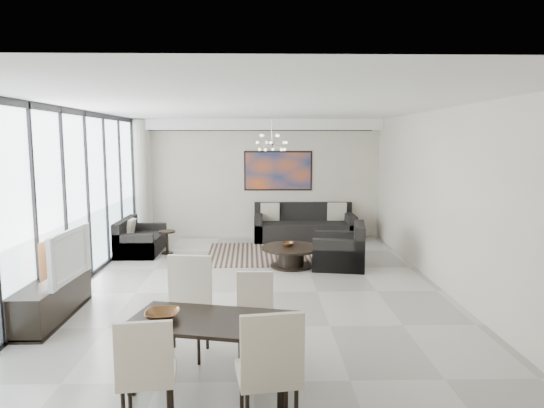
{
  "coord_description": "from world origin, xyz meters",
  "views": [
    {
      "loc": [
        0.07,
        -7.44,
        2.39
      ],
      "look_at": [
        0.27,
        1.25,
        1.25
      ],
      "focal_mm": 32.0,
      "sensor_mm": 36.0,
      "label": 1
    }
  ],
  "objects_px": {
    "coffee_table": "(291,256)",
    "television": "(61,255)",
    "sofa_main": "(304,228)",
    "tv_console": "(51,299)",
    "dining_table": "(214,328)"
  },
  "relations": [
    {
      "from": "coffee_table",
      "to": "television",
      "type": "height_order",
      "value": "television"
    },
    {
      "from": "coffee_table",
      "to": "sofa_main",
      "type": "distance_m",
      "value": 2.58
    },
    {
      "from": "coffee_table",
      "to": "tv_console",
      "type": "relative_size",
      "value": 0.65
    },
    {
      "from": "coffee_table",
      "to": "sofa_main",
      "type": "xyz_separation_m",
      "value": [
        0.47,
        2.53,
        0.08
      ]
    },
    {
      "from": "sofa_main",
      "to": "tv_console",
      "type": "bearing_deg",
      "value": -126.96
    },
    {
      "from": "tv_console",
      "to": "dining_table",
      "type": "xyz_separation_m",
      "value": [
        2.37,
        -1.86,
        0.32
      ]
    },
    {
      "from": "television",
      "to": "dining_table",
      "type": "bearing_deg",
      "value": -127.68
    },
    {
      "from": "coffee_table",
      "to": "dining_table",
      "type": "height_order",
      "value": "dining_table"
    },
    {
      "from": "television",
      "to": "coffee_table",
      "type": "bearing_deg",
      "value": -48.53
    },
    {
      "from": "tv_console",
      "to": "dining_table",
      "type": "height_order",
      "value": "dining_table"
    },
    {
      "from": "coffee_table",
      "to": "dining_table",
      "type": "relative_size",
      "value": 0.63
    },
    {
      "from": "coffee_table",
      "to": "dining_table",
      "type": "distance_m",
      "value": 4.61
    },
    {
      "from": "coffee_table",
      "to": "tv_console",
      "type": "distance_m",
      "value": 4.29
    },
    {
      "from": "sofa_main",
      "to": "dining_table",
      "type": "xyz_separation_m",
      "value": [
        -1.51,
        -7.01,
        0.29
      ]
    },
    {
      "from": "coffee_table",
      "to": "television",
      "type": "distance_m",
      "value": 4.21
    }
  ]
}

